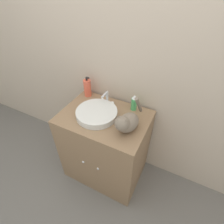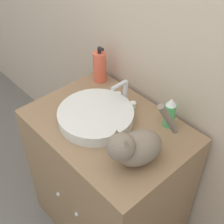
% 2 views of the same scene
% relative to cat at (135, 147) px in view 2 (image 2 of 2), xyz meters
% --- Properties ---
extents(wall_back, '(6.00, 0.05, 2.50)m').
position_rel_cat_xyz_m(wall_back, '(-0.24, 0.40, 0.33)').
color(wall_back, '#C6B29E').
rests_on(wall_back, ground_plane).
extents(vanity_cabinet, '(0.79, 0.58, 0.84)m').
position_rel_cat_xyz_m(vanity_cabinet, '(-0.24, 0.07, -0.51)').
color(vanity_cabinet, '#8C6B4C').
rests_on(vanity_cabinet, ground_plane).
extents(sink_basin, '(0.37, 0.37, 0.06)m').
position_rel_cat_xyz_m(sink_basin, '(-0.31, 0.05, -0.06)').
color(sink_basin, silver).
rests_on(sink_basin, vanity_cabinet).
extents(faucet, '(0.14, 0.11, 0.15)m').
position_rel_cat_xyz_m(faucet, '(-0.31, 0.23, -0.02)').
color(faucet, silver).
rests_on(faucet, vanity_cabinet).
extents(cat, '(0.18, 0.36, 0.26)m').
position_rel_cat_xyz_m(cat, '(0.00, 0.00, 0.00)').
color(cat, '#7A6B5B').
rests_on(cat, vanity_cabinet).
extents(soap_bottle, '(0.07, 0.07, 0.21)m').
position_rel_cat_xyz_m(soap_bottle, '(-0.55, 0.28, 0.00)').
color(soap_bottle, '#EF6047').
rests_on(soap_bottle, vanity_cabinet).
extents(spray_bottle, '(0.05, 0.05, 0.16)m').
position_rel_cat_xyz_m(spray_bottle, '(-0.05, 0.28, -0.01)').
color(spray_bottle, '#4CB266').
rests_on(spray_bottle, vanity_cabinet).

